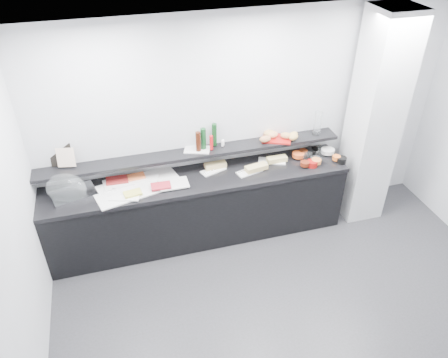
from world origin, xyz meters
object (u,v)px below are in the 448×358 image
object	(u,v)px
sandwich_plate_mid	(249,172)
bread_tray	(277,139)
cloche_base	(74,194)
framed_print	(61,155)
condiment_tray	(197,150)
carafe	(318,123)

from	to	relation	value
sandwich_plate_mid	bread_tray	bearing A→B (deg)	15.24
cloche_base	framed_print	size ratio (longest dim) A/B	1.79
condiment_tray	carafe	size ratio (longest dim) A/B	0.99
cloche_base	bread_tray	xyz separation A→B (m)	(2.43, 0.16, 0.24)
bread_tray	condiment_tray	bearing A→B (deg)	-157.26
framed_print	bread_tray	world-z (taller)	framed_print
framed_print	condiment_tray	bearing A→B (deg)	4.69
bread_tray	carafe	distance (m)	0.54
cloche_base	condiment_tray	world-z (taller)	condiment_tray
cloche_base	sandwich_plate_mid	world-z (taller)	cloche_base
cloche_base	carafe	bearing A→B (deg)	-11.76
cloche_base	condiment_tray	xyz separation A→B (m)	(1.44, 0.18, 0.24)
carafe	sandwich_plate_mid	bearing A→B (deg)	-166.14
sandwich_plate_mid	condiment_tray	bearing A→B (deg)	140.58
cloche_base	sandwich_plate_mid	xyz separation A→B (m)	(2.01, -0.08, -0.01)
carafe	framed_print	bearing A→B (deg)	177.74
framed_print	carafe	bearing A→B (deg)	5.96
cloche_base	carafe	size ratio (longest dim) A/B	1.55
framed_print	carafe	xyz separation A→B (m)	(3.03, -0.12, 0.02)
sandwich_plate_mid	carafe	distance (m)	1.05
condiment_tray	carafe	world-z (taller)	carafe
cloche_base	sandwich_plate_mid	bearing A→B (deg)	-17.05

